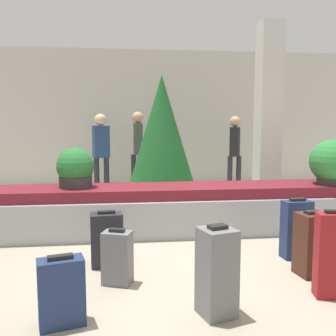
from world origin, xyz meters
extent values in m
plane|color=#9E937F|center=(0.00, 0.00, 0.00)|extent=(18.00, 18.00, 0.00)
cube|color=beige|center=(0.00, 5.01, 1.60)|extent=(18.00, 0.06, 3.20)
cube|color=#9E9EA3|center=(0.00, 1.28, 0.25)|extent=(7.44, 0.91, 0.50)
cube|color=maroon|center=(0.00, 1.28, 0.57)|extent=(7.14, 0.75, 0.15)
cube|color=silver|center=(1.86, 2.40, 1.60)|extent=(0.38, 0.38, 3.20)
cube|color=slate|center=(-0.67, -0.40, 0.25)|extent=(0.31, 0.26, 0.50)
cube|color=black|center=(-0.67, -0.40, 0.52)|extent=(0.16, 0.11, 0.03)
cube|color=navy|center=(-1.07, -1.10, 0.26)|extent=(0.37, 0.26, 0.51)
cube|color=black|center=(-1.07, -1.10, 0.53)|extent=(0.19, 0.11, 0.03)
cube|color=maroon|center=(1.17, -0.89, 0.37)|extent=(0.29, 0.21, 0.74)
cube|color=black|center=(1.17, -0.89, 0.76)|extent=(0.15, 0.08, 0.03)
cube|color=#232328|center=(-0.79, 0.07, 0.28)|extent=(0.35, 0.26, 0.56)
cube|color=black|center=(-0.79, 0.07, 0.58)|extent=(0.19, 0.10, 0.03)
cube|color=#472319|center=(1.23, -0.42, 0.31)|extent=(0.30, 0.29, 0.62)
cube|color=black|center=(1.23, -0.42, 0.64)|extent=(0.16, 0.11, 0.03)
cube|color=slate|center=(0.11, -1.08, 0.35)|extent=(0.32, 0.32, 0.70)
cube|color=black|center=(0.11, -1.08, 0.71)|extent=(0.16, 0.13, 0.03)
cube|color=navy|center=(1.31, 0.06, 0.32)|extent=(0.33, 0.20, 0.65)
cube|color=black|center=(1.31, 0.06, 0.66)|extent=(0.18, 0.08, 0.03)
cylinder|color=#2D2D2D|center=(2.33, 1.16, 0.72)|extent=(0.39, 0.39, 0.16)
sphere|color=#2D7F38|center=(2.33, 1.16, 0.97)|extent=(0.62, 0.62, 0.62)
cylinder|color=#2D2D2D|center=(-1.26, 1.30, 0.72)|extent=(0.44, 0.44, 0.15)
sphere|color=#236B2D|center=(-1.26, 1.30, 0.93)|extent=(0.50, 0.50, 0.50)
cylinder|color=#282833|center=(1.70, 4.14, 0.40)|extent=(0.11, 0.11, 0.80)
cylinder|color=#282833|center=(1.90, 4.14, 0.40)|extent=(0.11, 0.11, 0.80)
cube|color=#232328|center=(1.80, 4.14, 1.12)|extent=(0.30, 0.37, 0.63)
sphere|color=tan|center=(1.80, 4.14, 1.55)|extent=(0.23, 0.23, 0.23)
cylinder|color=#282833|center=(-1.17, 3.89, 0.41)|extent=(0.11, 0.11, 0.82)
cylinder|color=#282833|center=(-0.97, 3.89, 0.41)|extent=(0.11, 0.11, 0.82)
cube|color=navy|center=(-1.07, 3.89, 1.14)|extent=(0.36, 0.28, 0.65)
sphere|color=beige|center=(-1.07, 3.89, 1.59)|extent=(0.24, 0.24, 0.24)
cylinder|color=#282833|center=(-0.41, 4.25, 0.42)|extent=(0.11, 0.11, 0.85)
cylinder|color=#282833|center=(-0.21, 4.25, 0.42)|extent=(0.11, 0.11, 0.85)
cube|color=#474C47|center=(-0.31, 4.25, 1.18)|extent=(0.19, 0.33, 0.67)
sphere|color=tan|center=(-0.31, 4.25, 1.64)|extent=(0.25, 0.25, 0.25)
cylinder|color=#4C331E|center=(0.06, 2.76, 0.09)|extent=(0.16, 0.16, 0.18)
cone|color=#195623|center=(0.06, 2.76, 1.26)|extent=(1.32, 1.32, 2.17)
camera|label=1|loc=(-0.59, -3.82, 1.50)|focal=40.00mm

